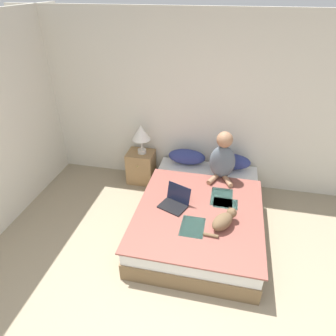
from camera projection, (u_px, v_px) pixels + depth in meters
The scene contains 9 objects.
wall_back at pixel (202, 105), 4.33m from camera, with size 5.69×0.05×2.55m.
bed at pixel (200, 214), 3.94m from camera, with size 1.53×2.11×0.41m.
pillow_near at pixel (187, 157), 4.57m from camera, with size 0.57×0.26×0.23m.
pillow_far at pixel (231, 161), 4.45m from camera, with size 0.57×0.26×0.23m.
person_sitting at pixel (223, 158), 4.13m from camera, with size 0.37×0.36×0.71m.
cat_tabby at pixel (224, 220), 3.39m from camera, with size 0.35×0.40×0.19m.
laptop_open at pixel (175, 202), 3.74m from camera, with size 0.41×0.39×0.25m.
nightstand at pixel (141, 167), 4.83m from camera, with size 0.41×0.37×0.52m.
table_lamp at pixel (141, 134), 4.50m from camera, with size 0.28×0.28×0.47m.
Camera 1 is at (0.40, -1.10, 2.81)m, focal length 32.00 mm.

